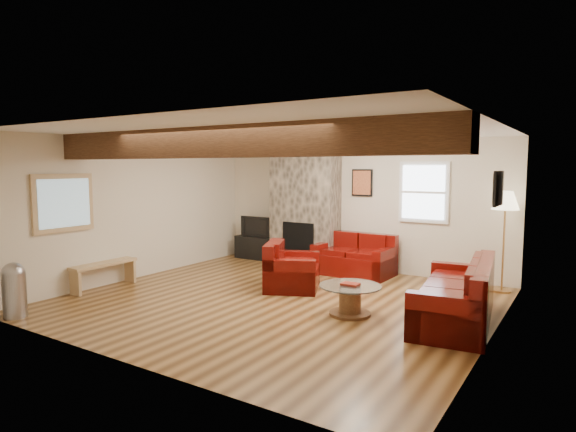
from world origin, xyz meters
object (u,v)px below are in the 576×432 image
armchair_red (292,266)px  floor_lamp (505,206)px  tv_cabinet (258,247)px  coffee_table (350,300)px  television (258,226)px  sofa_three (455,291)px  loveseat (354,255)px

armchair_red → floor_lamp: (2.95, 1.65, 1.00)m
tv_cabinet → coffee_table: bearing=-36.9°
floor_lamp → armchair_red: bearing=-150.8°
armchair_red → television: size_ratio=1.24×
armchair_red → coffee_table: bearing=-143.6°
television → floor_lamp: floor_lamp is taller
coffee_table → television: size_ratio=1.10×
sofa_three → television: bearing=-121.5°
sofa_three → loveseat: bearing=-136.0°
tv_cabinet → television: bearing=0.0°
television → coffee_table: bearing=-36.9°
tv_cabinet → loveseat: bearing=-7.0°
sofa_three → tv_cabinet: 5.14m
loveseat → armchair_red: (-0.41, -1.50, 0.01)m
sofa_three → armchair_red: 2.69m
television → sofa_three: bearing=-24.1°
sofa_three → loveseat: size_ratio=1.46×
coffee_table → floor_lamp: bearing=57.6°
coffee_table → television: (-3.43, 2.58, 0.51)m
armchair_red → sofa_three: bearing=-121.2°
sofa_three → floor_lamp: 2.21m
television → floor_lamp: 5.02m
coffee_table → tv_cabinet: 4.29m
loveseat → armchair_red: size_ratio=1.50×
loveseat → tv_cabinet: 2.45m
tv_cabinet → armchair_red: bearing=-41.7°
loveseat → floor_lamp: 2.73m
sofa_three → armchair_red: sofa_three is taller
coffee_table → television: television is taller
sofa_three → floor_lamp: bearing=164.5°
armchair_red → loveseat: bearing=-40.1°
sofa_three → television: size_ratio=2.71×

